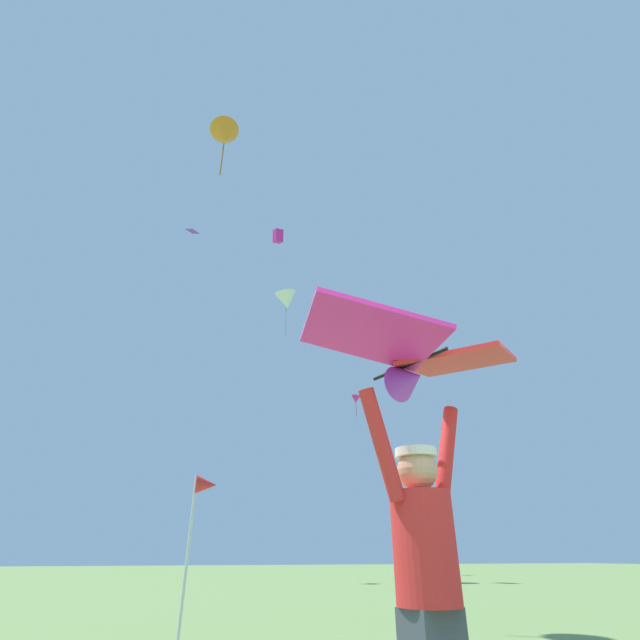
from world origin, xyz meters
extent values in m
cylinder|color=red|center=(0.13, 0.37, 1.10)|extent=(0.43, 0.43, 0.56)
sphere|color=tan|center=(0.13, 0.37, 1.49)|extent=(0.23, 0.23, 0.23)
cylinder|color=white|center=(0.13, 0.37, 1.59)|extent=(0.30, 0.30, 0.05)
cylinder|color=red|center=(0.39, 0.45, 1.61)|extent=(0.29, 0.17, 0.62)
cylinder|color=red|center=(-0.12, 0.29, 1.61)|extent=(0.29, 0.17, 0.62)
cylinder|color=black|center=(0.13, 0.37, 2.14)|extent=(0.22, 0.63, 0.02)
cube|color=red|center=(0.53, 0.40, 2.22)|extent=(1.00, 0.99, 0.19)
cube|color=#DB2393|center=(-0.21, 0.17, 2.22)|extent=(0.84, 0.74, 0.19)
cone|color=purple|center=(0.13, 0.37, 2.04)|extent=(0.29, 0.26, 0.24)
cone|color=orange|center=(-0.97, 8.22, 12.29)|extent=(1.15, 1.22, 1.01)
cylinder|color=#A75C15|center=(-0.97, 8.22, 11.33)|extent=(0.04, 0.04, 1.26)
cone|color=#DB2393|center=(11.01, 28.19, 11.12)|extent=(0.79, 0.82, 0.70)
cylinder|color=#991867|center=(11.01, 28.19, 10.35)|extent=(0.03, 0.03, 1.00)
cube|color=#DB2393|center=(3.76, 23.36, 20.54)|extent=(0.75, 0.92, 1.08)
cone|color=white|center=(4.33, 22.51, 15.13)|extent=(1.73, 1.71, 1.51)
cylinder|color=#A4A4A4|center=(4.33, 22.51, 13.65)|extent=(0.06, 0.06, 1.93)
pyramid|color=purple|center=(-1.84, 24.57, 20.59)|extent=(0.79, 0.74, 0.43)
cylinder|color=silver|center=(-0.86, 4.69, 1.02)|extent=(0.04, 0.04, 2.03)
cone|color=red|center=(-0.72, 4.69, 1.91)|extent=(0.28, 0.24, 0.24)
camera|label=1|loc=(-1.24, -2.11, 1.06)|focal=26.15mm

